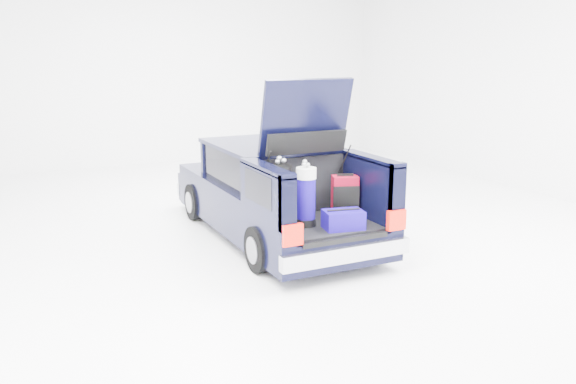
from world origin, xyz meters
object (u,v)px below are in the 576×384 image
red_suitcase (345,196)px  blue_duffel (343,220)px  black_golf_bag (281,194)px  car (271,193)px  blue_golf_bag (306,196)px

red_suitcase → blue_duffel: bearing=-102.9°
red_suitcase → black_golf_bag: 0.99m
black_golf_bag → blue_duffel: black_golf_bag is taller
car → blue_golf_bag: car is taller
car → blue_golf_bag: 1.67m
black_golf_bag → blue_duffel: (0.62, -0.55, -0.28)m
black_golf_bag → car: bearing=70.5°
car → red_suitcase: bearing=-70.1°
car → red_suitcase: 1.49m
black_golf_bag → blue_golf_bag: bearing=-42.1°
blue_duffel → car: bearing=104.7°
car → blue_golf_bag: bearing=-98.1°
black_golf_bag → blue_duffel: bearing=-42.0°
black_golf_bag → blue_golf_bag: (0.25, -0.22, -0.01)m
blue_golf_bag → blue_duffel: (0.37, -0.33, -0.27)m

